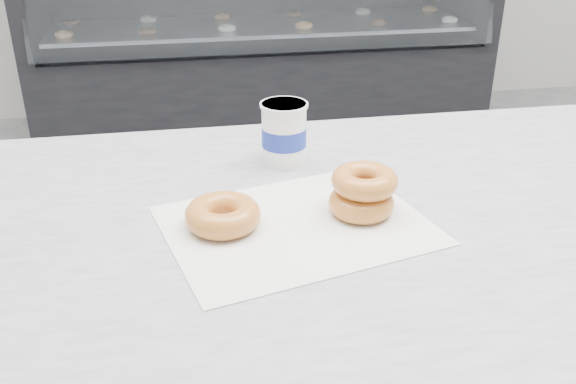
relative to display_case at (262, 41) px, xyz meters
name	(u,v)px	position (x,y,z in m)	size (l,w,h in m)	color
ground	(365,383)	(0.00, -2.12, -0.49)	(5.00, 5.00, 0.00)	gray
display_case	(262,41)	(0.00, 0.00, 0.00)	(2.40, 0.74, 1.25)	black
wax_paper	(296,225)	(-0.32, -2.73, 0.41)	(0.34, 0.26, 0.00)	silver
donut_single	(223,215)	(-0.42, -2.72, 0.43)	(0.10, 0.10, 0.04)	orange
donut_stack	(363,192)	(-0.23, -2.71, 0.44)	(0.13, 0.13, 0.06)	orange
coffee_cup	(284,133)	(-0.30, -2.52, 0.46)	(0.09, 0.09, 0.10)	white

